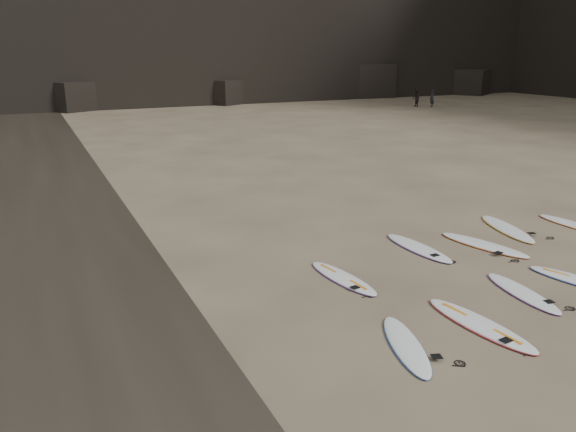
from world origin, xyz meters
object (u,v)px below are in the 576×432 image
(surfboard_8, at_px, (507,228))
(surfboard_6, at_px, (418,248))
(person_a, at_px, (432,98))
(surfboard_0, at_px, (406,345))
(surfboard_9, at_px, (573,224))
(surfboard_2, at_px, (522,292))
(surfboard_5, at_px, (343,278))
(surfboard_1, at_px, (480,324))
(person_b, at_px, (416,98))
(surfboard_7, at_px, (484,245))

(surfboard_8, bearing_deg, surfboard_6, -160.74)
(surfboard_6, relative_size, person_a, 1.66)
(surfboard_0, bearing_deg, surfboard_9, 41.68)
(surfboard_2, distance_m, surfboard_6, 3.39)
(surfboard_5, bearing_deg, surfboard_9, -2.71)
(surfboard_1, height_order, person_b, person_b)
(surfboard_0, xyz_separation_m, person_a, (28.65, 34.83, 0.75))
(surfboard_2, height_order, surfboard_8, surfboard_8)
(surfboard_2, bearing_deg, person_b, 63.64)
(surfboard_1, relative_size, surfboard_8, 0.97)
(surfboard_2, bearing_deg, surfboard_8, 56.08)
(surfboard_6, distance_m, surfboard_9, 5.72)
(surfboard_6, xyz_separation_m, person_a, (25.15, 30.65, 0.75))
(surfboard_7, distance_m, person_b, 38.97)
(person_b, bearing_deg, surfboard_9, -22.35)
(person_b, bearing_deg, surfboard_6, -29.78)
(surfboard_1, relative_size, surfboard_9, 1.10)
(surfboard_5, height_order, person_b, person_b)
(surfboard_9, bearing_deg, surfboard_6, 174.41)
(surfboard_5, bearing_deg, person_a, 41.60)
(surfboard_1, distance_m, surfboard_9, 8.32)
(surfboard_1, xyz_separation_m, person_b, (25.65, 35.61, 0.74))
(surfboard_7, bearing_deg, surfboard_1, -149.08)
(surfboard_7, distance_m, person_a, 39.00)
(person_a, bearing_deg, person_b, -111.86)
(surfboard_0, xyz_separation_m, surfboard_8, (7.02, 4.42, 0.01))
(surfboard_6, bearing_deg, surfboard_0, -131.79)
(person_a, height_order, person_b, person_a)
(surfboard_0, distance_m, person_a, 45.10)
(surfboard_6, distance_m, surfboard_8, 3.53)
(surfboard_0, relative_size, surfboard_7, 0.85)
(surfboard_2, bearing_deg, surfboard_0, -160.21)
(surfboard_1, bearing_deg, surfboard_5, 106.54)
(surfboard_6, bearing_deg, person_b, 50.84)
(surfboard_0, xyz_separation_m, person_b, (27.47, 35.65, 0.75))
(surfboard_2, relative_size, person_b, 1.49)
(surfboard_2, bearing_deg, surfboard_1, -151.00)
(surfboard_0, relative_size, person_a, 1.45)
(surfboard_0, relative_size, surfboard_8, 0.83)
(surfboard_1, height_order, surfboard_7, same)
(surfboard_9, bearing_deg, surfboard_2, -152.96)
(surfboard_2, bearing_deg, surfboard_6, 102.79)
(surfboard_9, relative_size, person_a, 1.55)
(surfboard_0, bearing_deg, surfboard_7, 53.08)
(surfboard_2, bearing_deg, surfboard_9, 37.21)
(surfboard_1, bearing_deg, surfboard_8, 35.00)
(surfboard_0, xyz_separation_m, surfboard_1, (1.82, 0.04, 0.01))
(person_a, xyz_separation_m, person_b, (-1.18, 0.82, -0.00))
(surfboard_2, distance_m, person_b, 42.14)
(surfboard_8, bearing_deg, surfboard_2, -116.36)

